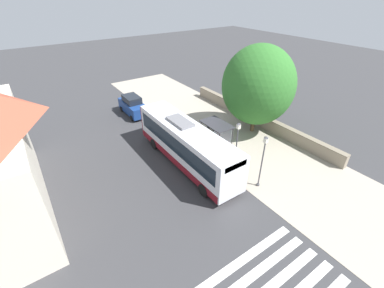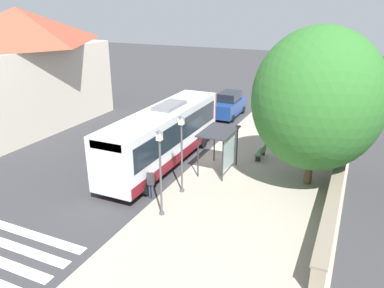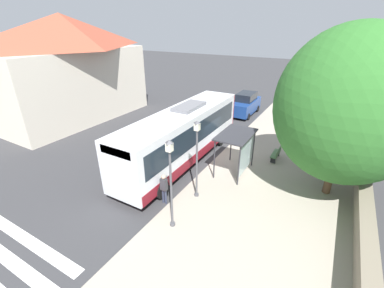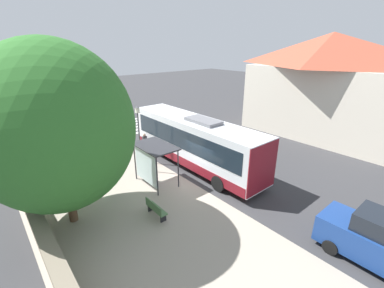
{
  "view_description": "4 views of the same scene",
  "coord_description": "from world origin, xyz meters",
  "px_view_note": "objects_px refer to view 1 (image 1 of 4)",
  "views": [
    {
      "loc": [
        11.5,
        16.8,
        12.99
      ],
      "look_at": [
        0.94,
        1.48,
        1.41
      ],
      "focal_mm": 24.0,
      "sensor_mm": 36.0,
      "label": 1
    },
    {
      "loc": [
        -8.92,
        21.11,
        9.66
      ],
      "look_at": [
        -0.05,
        1.63,
        1.52
      ],
      "focal_mm": 35.0,
      "sensor_mm": 36.0,
      "label": 2
    },
    {
      "loc": [
        -6.4,
        14.87,
        8.45
      ],
      "look_at": [
        0.94,
        2.11,
        1.55
      ],
      "focal_mm": 24.0,
      "sensor_mm": 36.0,
      "label": 3
    },
    {
      "loc": [
        -9.32,
        -11.02,
        8.29
      ],
      "look_at": [
        1.59,
        1.92,
        1.72
      ],
      "focal_mm": 24.0,
      "sensor_mm": 36.0,
      "label": 4
    }
  ],
  "objects_px": {
    "shade_tree": "(258,86)",
    "bus": "(186,144)",
    "street_lamp_far": "(263,158)",
    "bench": "(213,126)",
    "bus_shelter": "(218,127)",
    "street_lamp_near": "(237,143)",
    "pedestrian": "(236,173)",
    "parked_car_behind_bus": "(133,106)"
  },
  "relations": [
    {
      "from": "bus",
      "to": "shade_tree",
      "type": "height_order",
      "value": "shade_tree"
    },
    {
      "from": "bus",
      "to": "bench",
      "type": "xyz_separation_m",
      "value": [
        -5.44,
        -3.27,
        -1.45
      ]
    },
    {
      "from": "pedestrian",
      "to": "street_lamp_far",
      "type": "relative_size",
      "value": 0.39
    },
    {
      "from": "shade_tree",
      "to": "street_lamp_near",
      "type": "bearing_deg",
      "value": 32.56
    },
    {
      "from": "bus_shelter",
      "to": "bench",
      "type": "distance_m",
      "value": 3.79
    },
    {
      "from": "bus_shelter",
      "to": "street_lamp_far",
      "type": "relative_size",
      "value": 0.67
    },
    {
      "from": "bus",
      "to": "street_lamp_near",
      "type": "distance_m",
      "value": 4.12
    },
    {
      "from": "bus",
      "to": "street_lamp_far",
      "type": "xyz_separation_m",
      "value": [
        -2.86,
        5.54,
        0.66
      ]
    },
    {
      "from": "street_lamp_far",
      "to": "bus_shelter",
      "type": "bearing_deg",
      "value": -97.85
    },
    {
      "from": "pedestrian",
      "to": "street_lamp_far",
      "type": "distance_m",
      "value": 2.36
    },
    {
      "from": "bus",
      "to": "street_lamp_near",
      "type": "xyz_separation_m",
      "value": [
        -2.73,
        3.02,
        0.65
      ]
    },
    {
      "from": "bench",
      "to": "parked_car_behind_bus",
      "type": "height_order",
      "value": "parked_car_behind_bus"
    },
    {
      "from": "bus_shelter",
      "to": "street_lamp_near",
      "type": "distance_m",
      "value": 3.54
    },
    {
      "from": "bus_shelter",
      "to": "bench",
      "type": "bearing_deg",
      "value": -121.36
    },
    {
      "from": "bus_shelter",
      "to": "pedestrian",
      "type": "height_order",
      "value": "bus_shelter"
    },
    {
      "from": "bench",
      "to": "shade_tree",
      "type": "height_order",
      "value": "shade_tree"
    },
    {
      "from": "pedestrian",
      "to": "street_lamp_near",
      "type": "bearing_deg",
      "value": -130.88
    },
    {
      "from": "bus_shelter",
      "to": "pedestrian",
      "type": "distance_m",
      "value": 5.29
    },
    {
      "from": "street_lamp_near",
      "to": "pedestrian",
      "type": "bearing_deg",
      "value": 49.12
    },
    {
      "from": "pedestrian",
      "to": "shade_tree",
      "type": "xyz_separation_m",
      "value": [
        -7.2,
        -5.2,
        3.89
      ]
    },
    {
      "from": "bus",
      "to": "bus_shelter",
      "type": "distance_m",
      "value": 3.7
    },
    {
      "from": "pedestrian",
      "to": "street_lamp_near",
      "type": "height_order",
      "value": "street_lamp_near"
    },
    {
      "from": "street_lamp_near",
      "to": "parked_car_behind_bus",
      "type": "height_order",
      "value": "street_lamp_near"
    },
    {
      "from": "bus",
      "to": "street_lamp_far",
      "type": "relative_size",
      "value": 2.66
    },
    {
      "from": "bench",
      "to": "shade_tree",
      "type": "relative_size",
      "value": 0.17
    },
    {
      "from": "shade_tree",
      "to": "bus_shelter",
      "type": "bearing_deg",
      "value": 5.35
    },
    {
      "from": "bus_shelter",
      "to": "parked_car_behind_bus",
      "type": "bearing_deg",
      "value": -73.31
    },
    {
      "from": "shade_tree",
      "to": "bench",
      "type": "bearing_deg",
      "value": -36.08
    },
    {
      "from": "street_lamp_far",
      "to": "shade_tree",
      "type": "distance_m",
      "value": 9.01
    },
    {
      "from": "bus",
      "to": "parked_car_behind_bus",
      "type": "distance_m",
      "value": 11.7
    },
    {
      "from": "shade_tree",
      "to": "bus",
      "type": "bearing_deg",
      "value": 5.5
    },
    {
      "from": "shade_tree",
      "to": "parked_car_behind_bus",
      "type": "relative_size",
      "value": 1.87
    },
    {
      "from": "street_lamp_near",
      "to": "bus",
      "type": "bearing_deg",
      "value": -47.92
    },
    {
      "from": "bus",
      "to": "pedestrian",
      "type": "height_order",
      "value": "bus"
    },
    {
      "from": "street_lamp_far",
      "to": "parked_car_behind_bus",
      "type": "distance_m",
      "value": 17.46
    },
    {
      "from": "bench",
      "to": "shade_tree",
      "type": "xyz_separation_m",
      "value": [
        -3.33,
        2.43,
        4.41
      ]
    },
    {
      "from": "street_lamp_near",
      "to": "parked_car_behind_bus",
      "type": "distance_m",
      "value": 14.96
    },
    {
      "from": "street_lamp_far",
      "to": "shade_tree",
      "type": "relative_size",
      "value": 0.5
    },
    {
      "from": "bench",
      "to": "parked_car_behind_bus",
      "type": "distance_m",
      "value": 9.87
    },
    {
      "from": "bus",
      "to": "parked_car_behind_bus",
      "type": "bearing_deg",
      "value": -91.41
    },
    {
      "from": "street_lamp_near",
      "to": "street_lamp_far",
      "type": "relative_size",
      "value": 1.0
    },
    {
      "from": "bus",
      "to": "bus_shelter",
      "type": "bearing_deg",
      "value": -174.3
    }
  ]
}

